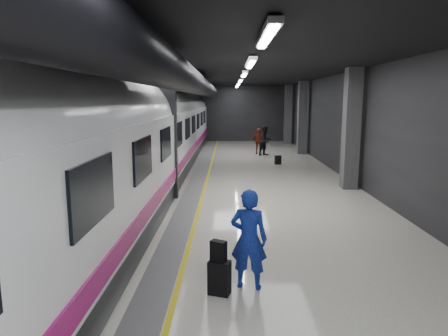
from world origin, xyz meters
TOP-DOWN VIEW (x-y plane):
  - ground at (0.00, 0.00)m, footprint 40.00×40.00m
  - platform_hall at (-0.29, 0.96)m, footprint 10.02×40.02m
  - train at (-3.25, -0.00)m, footprint 3.05×38.00m
  - traveler_main at (0.32, -6.26)m, footprint 0.74×0.57m
  - suitcase_main at (-0.20, -6.53)m, footprint 0.42×0.33m
  - shoulder_bag at (-0.21, -6.52)m, footprint 0.31×0.26m
  - traveler_far_a at (2.20, 11.22)m, footprint 1.12×1.10m
  - traveler_far_b at (1.84, 11.96)m, footprint 0.94×0.40m
  - suitcase_far at (2.56, 7.75)m, footprint 0.35×0.26m

SIDE VIEW (x-z plane):
  - ground at x=0.00m, z-range 0.00..0.00m
  - suitcase_far at x=2.56m, z-range 0.00..0.47m
  - suitcase_main at x=-0.20m, z-range 0.00..0.60m
  - shoulder_bag at x=-0.21m, z-range 0.60..0.96m
  - traveler_far_b at x=1.84m, z-range 0.00..1.60m
  - traveler_main at x=0.32m, z-range 0.00..1.81m
  - traveler_far_a at x=2.20m, z-range 0.00..1.82m
  - train at x=-3.25m, z-range 0.04..4.09m
  - platform_hall at x=-0.29m, z-range 1.28..5.79m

